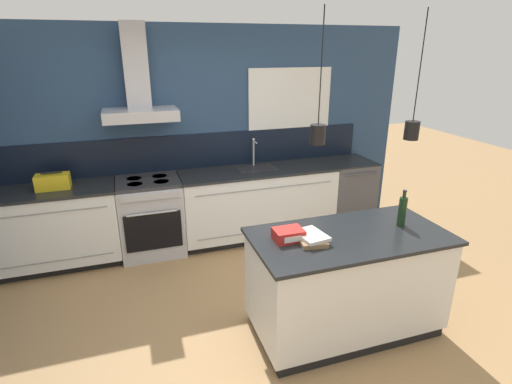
{
  "coord_description": "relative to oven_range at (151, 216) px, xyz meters",
  "views": [
    {
      "loc": [
        -0.8,
        -2.82,
        2.34
      ],
      "look_at": [
        0.31,
        0.55,
        1.05
      ],
      "focal_mm": 28.0,
      "sensor_mm": 36.0,
      "label": 1
    }
  ],
  "objects": [
    {
      "name": "yellow_toolbox",
      "position": [
        -0.97,
        0.0,
        0.54
      ],
      "size": [
        0.34,
        0.18,
        0.19
      ],
      "color": "gold",
      "rests_on": "counter_run_left"
    },
    {
      "name": "book_stack",
      "position": [
        1.11,
        -1.98,
        0.49
      ],
      "size": [
        0.24,
        0.3,
        0.06
      ],
      "color": "olive",
      "rests_on": "kitchen_island"
    },
    {
      "name": "counter_run_sink",
      "position": [
        1.34,
        0.01,
        0.01
      ],
      "size": [
        1.97,
        0.64,
        1.27
      ],
      "color": "black",
      "rests_on": "ground_plane"
    },
    {
      "name": "oven_range",
      "position": [
        0.0,
        0.0,
        0.0
      ],
      "size": [
        0.72,
        0.66,
        0.91
      ],
      "color": "#B5B5BA",
      "rests_on": "ground_plane"
    },
    {
      "name": "red_supply_box",
      "position": [
        0.95,
        -1.9,
        0.5
      ],
      "size": [
        0.23,
        0.18,
        0.09
      ],
      "color": "red",
      "rests_on": "kitchen_island"
    },
    {
      "name": "wall_back",
      "position": [
        0.6,
        0.31,
        0.9
      ],
      "size": [
        5.6,
        2.46,
        2.6
      ],
      "color": "navy",
      "rests_on": "ground_plane"
    },
    {
      "name": "bottle_on_island",
      "position": [
        1.96,
        -1.95,
        0.59
      ],
      "size": [
        0.07,
        0.07,
        0.32
      ],
      "color": "#193319",
      "rests_on": "kitchen_island"
    },
    {
      "name": "dishwasher",
      "position": [
        2.62,
        0.0,
        -0.0
      ],
      "size": [
        0.61,
        0.65,
        0.91
      ],
      "color": "#4C4C51",
      "rests_on": "ground_plane"
    },
    {
      "name": "kitchen_island",
      "position": [
        1.46,
        -1.97,
        0.0
      ],
      "size": [
        1.62,
        0.83,
        0.91
      ],
      "color": "black",
      "rests_on": "ground_plane"
    },
    {
      "name": "counter_run_left",
      "position": [
        -1.05,
        0.01,
        0.01
      ],
      "size": [
        1.39,
        0.64,
        0.91
      ],
      "color": "black",
      "rests_on": "ground_plane"
    },
    {
      "name": "ground_plane",
      "position": [
        0.62,
        -1.69,
        -0.46
      ],
      "size": [
        16.0,
        16.0,
        0.0
      ],
      "primitive_type": "plane",
      "color": "#A87F51",
      "rests_on": "ground"
    }
  ]
}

